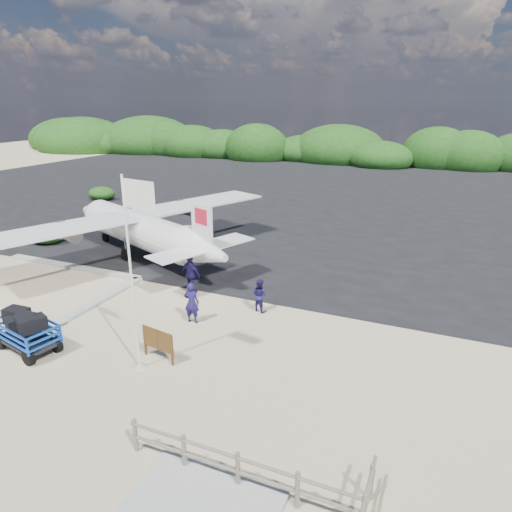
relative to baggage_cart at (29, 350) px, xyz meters
The scene contains 12 objects.
ground 4.60m from the baggage_cart, 30.89° to the left, with size 160.00×160.00×0.00m, color beige.
asphalt_apron 32.60m from the baggage_cart, 83.04° to the left, with size 90.00×50.00×0.04m, color #B2B2B2, non-canonical shape.
lagoon 6.36m from the baggage_cart, 142.60° to the left, with size 9.00×7.00×0.40m, color #B2B2B2, non-canonical shape.
walkway_pad 10.13m from the baggage_cart, 21.06° to the right, with size 3.50×2.50×0.10m, color #B2B2B2, non-canonical shape.
vegetation_band 57.50m from the baggage_cart, 86.06° to the left, with size 124.00×8.00×4.40m, color #B2B2B2, non-canonical shape.
fence 10.29m from the baggage_cart, 14.85° to the right, with size 6.40×2.00×1.10m, color #B2B2B2, non-canonical shape.
baggage_cart is the anchor object (origin of this frame).
flagpole 4.60m from the baggage_cart, ahead, with size 1.35×0.56×6.77m, color white, non-canonical shape.
signboard 5.07m from the baggage_cart, 15.69° to the left, with size 1.50×0.14×1.23m, color brown, non-canonical shape.
crew_a 6.32m from the baggage_cart, 44.60° to the left, with size 0.65×0.43×1.79m, color #1C1552.
crew_b 9.32m from the baggage_cart, 44.52° to the left, with size 0.73×0.57×1.50m, color #1C1552.
crew_c 7.62m from the baggage_cart, 67.87° to the left, with size 1.15×0.48×1.96m, color #1C1552.
Camera 1 is at (9.84, -12.76, 8.91)m, focal length 32.00 mm.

